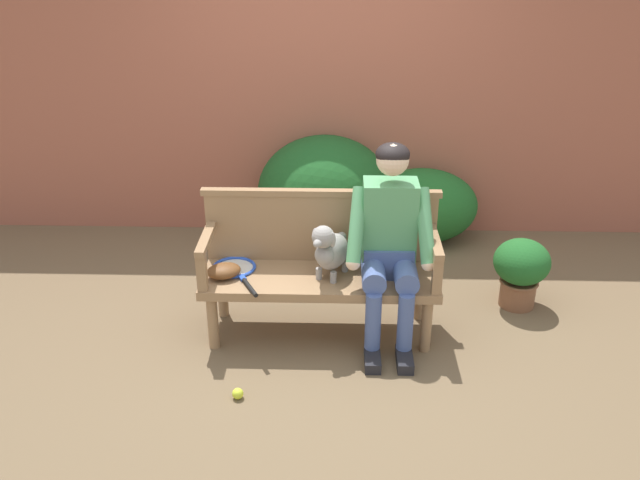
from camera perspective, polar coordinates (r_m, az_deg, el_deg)
ground_plane at (r=4.67m, az=0.00°, el=-7.59°), size 40.00×40.00×0.00m
brick_garden_fence at (r=5.89m, az=0.50°, el=11.42°), size 8.00×0.30×2.22m
hedge_bush_mid_left at (r=5.83m, az=8.43°, el=2.81°), size 0.93×0.62×0.64m
hedge_bush_far_left at (r=5.71m, az=0.42°, el=4.07°), size 1.11×1.07×0.92m
garden_bench at (r=4.47m, az=0.00°, el=-3.58°), size 1.52×0.51×0.43m
bench_backrest at (r=4.53m, az=0.08°, el=1.29°), size 1.56×0.06×0.50m
bench_armrest_left_end at (r=4.35m, az=-9.56°, el=-0.96°), size 0.06×0.51×0.28m
bench_armrest_right_end at (r=4.31m, az=9.57°, el=-1.20°), size 0.06×0.51×0.28m
person_seated at (r=4.32m, az=5.80°, el=0.14°), size 0.56×0.66×1.30m
dog_on_bench at (r=4.33m, az=0.82°, el=-0.80°), size 0.29×0.39×0.40m
tennis_racket at (r=4.53m, az=-7.04°, el=-2.41°), size 0.39×0.57×0.03m
baseball_glove at (r=4.44m, az=-7.99°, el=-2.56°), size 0.27×0.24×0.09m
tennis_ball at (r=4.11m, az=-6.84°, el=-12.54°), size 0.07×0.07×0.07m
potted_plant at (r=5.02m, az=16.34°, el=-2.27°), size 0.39×0.39×0.51m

